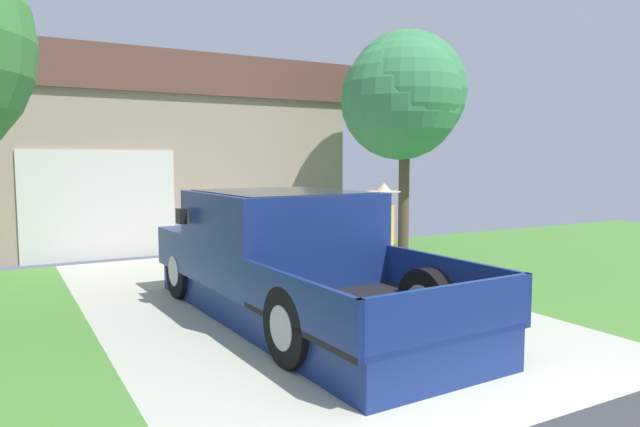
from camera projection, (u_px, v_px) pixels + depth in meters
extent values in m
cube|color=#B7B8A5|center=(282.00, 302.00, 8.34)|extent=(5.20, 9.00, 0.06)
cube|color=navy|center=(300.00, 303.00, 7.30)|extent=(2.06, 5.45, 0.42)
cube|color=navy|center=(281.00, 236.00, 7.65)|extent=(2.09, 2.18, 1.17)
cube|color=#1E2833|center=(281.00, 210.00, 7.62)|extent=(1.84, 2.00, 0.49)
cube|color=navy|center=(233.00, 244.00, 9.05)|extent=(2.06, 1.22, 0.56)
cube|color=black|center=(378.00, 314.00, 5.90)|extent=(2.09, 2.21, 0.06)
cube|color=navy|center=(294.00, 304.00, 5.37)|extent=(0.14, 2.14, 0.52)
cube|color=navy|center=(449.00, 281.00, 6.39)|extent=(0.14, 2.14, 0.52)
cube|color=navy|center=(452.00, 314.00, 5.00)|extent=(2.01, 0.14, 0.52)
cube|color=black|center=(181.00, 216.00, 7.67)|extent=(0.11, 0.18, 0.20)
cylinder|color=black|center=(182.00, 270.00, 8.48)|extent=(0.29, 0.81, 0.80)
cylinder|color=#9E9EA3|center=(182.00, 270.00, 8.48)|extent=(0.30, 0.45, 0.44)
cylinder|color=black|center=(288.00, 259.00, 9.39)|extent=(0.29, 0.81, 0.80)
cylinder|color=#9E9EA3|center=(288.00, 259.00, 9.39)|extent=(0.30, 0.45, 0.44)
cylinder|color=black|center=(293.00, 326.00, 5.63)|extent=(0.29, 0.81, 0.80)
cylinder|color=#9E9EA3|center=(293.00, 326.00, 5.63)|extent=(0.30, 0.45, 0.44)
cylinder|color=black|center=(429.00, 303.00, 6.55)|extent=(0.29, 0.81, 0.80)
cylinder|color=#9E9EA3|center=(429.00, 303.00, 6.55)|extent=(0.30, 0.45, 0.44)
cylinder|color=brown|center=(391.00, 270.00, 8.48)|extent=(0.16, 0.16, 0.80)
cylinder|color=brown|center=(375.00, 273.00, 8.26)|extent=(0.16, 0.16, 0.80)
cylinder|color=gold|center=(383.00, 225.00, 8.31)|extent=(0.30, 0.30, 0.60)
cylinder|color=tan|center=(392.00, 226.00, 8.43)|extent=(0.09, 0.09, 0.59)
cylinder|color=tan|center=(375.00, 228.00, 8.19)|extent=(0.09, 0.09, 0.59)
sphere|color=tan|center=(384.00, 195.00, 8.27)|extent=(0.23, 0.23, 0.23)
cylinder|color=#D1B78E|center=(384.00, 192.00, 8.26)|extent=(0.49, 0.49, 0.01)
cone|color=#D1B78E|center=(384.00, 187.00, 8.26)|extent=(0.24, 0.24, 0.13)
cube|color=#232328|center=(378.00, 296.00, 8.09)|extent=(0.31, 0.19, 0.22)
torus|color=#232328|center=(378.00, 285.00, 8.08)|extent=(0.29, 0.02, 0.29)
cube|color=tan|center=(133.00, 172.00, 14.34)|extent=(9.11, 5.05, 3.40)
cube|color=brown|center=(130.00, 84.00, 14.15)|extent=(9.47, 5.25, 0.91)
cube|color=silver|center=(100.00, 205.00, 11.62)|extent=(2.98, 0.06, 2.20)
cylinder|color=brown|center=(404.00, 198.00, 12.47)|extent=(0.23, 0.23, 2.40)
sphere|color=#3D884F|center=(407.00, 93.00, 11.98)|extent=(2.24, 2.24, 2.24)
sphere|color=#3D884F|center=(406.00, 91.00, 12.65)|extent=(2.61, 2.61, 2.61)
sphere|color=#3D884F|center=(400.00, 100.00, 12.16)|extent=(2.51, 2.51, 2.51)
cube|color=#286B38|center=(345.00, 226.00, 13.09)|extent=(0.58, 0.68, 0.88)
cube|color=#1C4A27|center=(345.00, 204.00, 13.05)|extent=(0.60, 0.71, 0.10)
cylinder|color=black|center=(342.00, 247.00, 12.79)|extent=(0.05, 0.18, 0.18)
cylinder|color=black|center=(359.00, 246.00, 13.01)|extent=(0.05, 0.18, 0.18)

